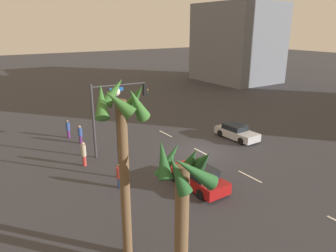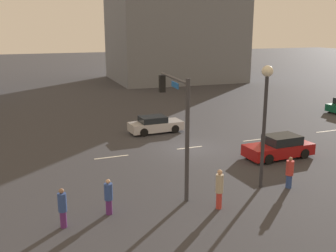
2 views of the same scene
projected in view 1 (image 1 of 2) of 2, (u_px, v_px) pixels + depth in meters
ground_plane at (201, 152)px, 26.11m from camera, size 220.00×220.00×0.00m
lane_stripe_2 at (250, 176)px, 21.82m from camera, size 2.10×0.14×0.01m
lane_stripe_3 at (201, 152)px, 26.11m from camera, size 1.87×0.14×0.01m
lane_stripe_4 at (165, 134)px, 30.51m from camera, size 2.23×0.14×0.01m
car_0 at (198, 177)px, 20.29m from camera, size 4.49×2.00×1.43m
car_2 at (236, 132)px, 29.07m from camera, size 4.26×1.96×1.31m
traffic_signal at (113, 106)px, 24.53m from camera, size 0.70×4.74×5.90m
streetlamp at (117, 116)px, 20.34m from camera, size 0.56×0.56×6.32m
pedestrian_0 at (68, 129)px, 29.16m from camera, size 0.47×0.47×1.73m
pedestrian_1 at (80, 134)px, 27.79m from camera, size 0.52×0.52×1.66m
pedestrian_2 at (84, 153)px, 23.23m from camera, size 0.50×0.50×1.89m
pedestrian_3 at (120, 176)px, 20.06m from camera, size 0.56×0.56×1.68m
palm_tree_0 at (123, 133)px, 12.58m from camera, size 2.25×2.30×8.14m
palm_tree_1 at (183, 188)px, 11.61m from camera, size 2.47×2.44×6.20m
building_0 at (237, 43)px, 58.31m from camera, size 14.22×11.52×14.04m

